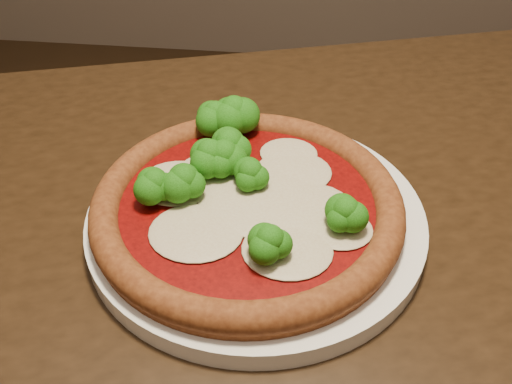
# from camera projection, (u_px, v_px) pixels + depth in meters

# --- Properties ---
(dining_table) EXTENTS (1.43, 1.10, 0.75)m
(dining_table) POSITION_uv_depth(u_px,v_px,m) (290.00, 324.00, 0.55)
(dining_table) COLOR black
(dining_table) RESTS_ON floor
(plate) EXTENTS (0.30, 0.30, 0.02)m
(plate) POSITION_uv_depth(u_px,v_px,m) (256.00, 218.00, 0.51)
(plate) COLOR white
(plate) RESTS_ON dining_table
(pizza) EXTENTS (0.27, 0.27, 0.06)m
(pizza) POSITION_uv_depth(u_px,v_px,m) (245.00, 197.00, 0.50)
(pizza) COLOR brown
(pizza) RESTS_ON plate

